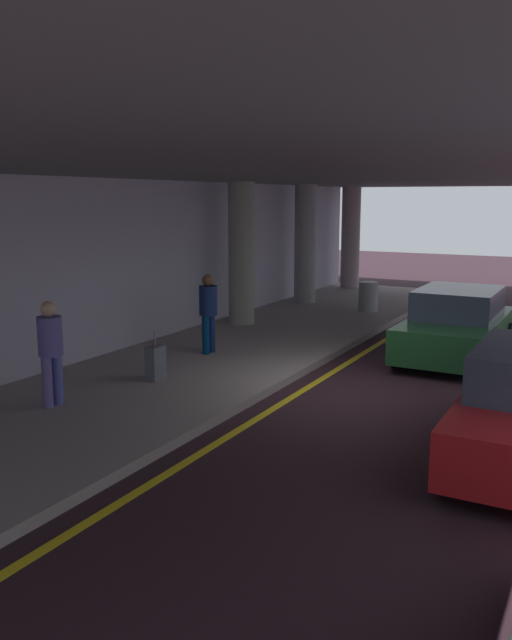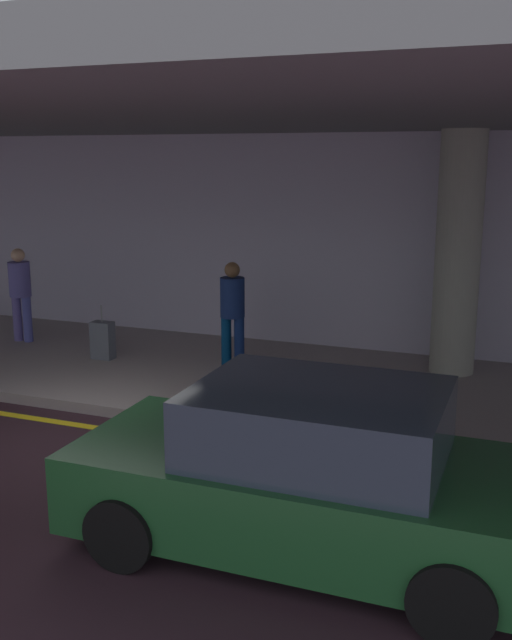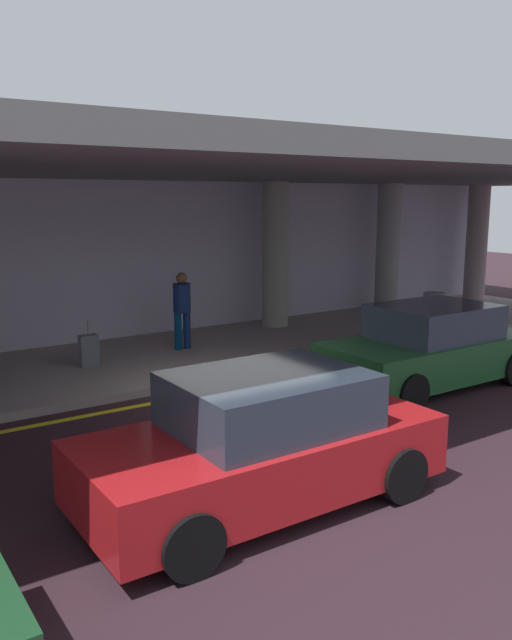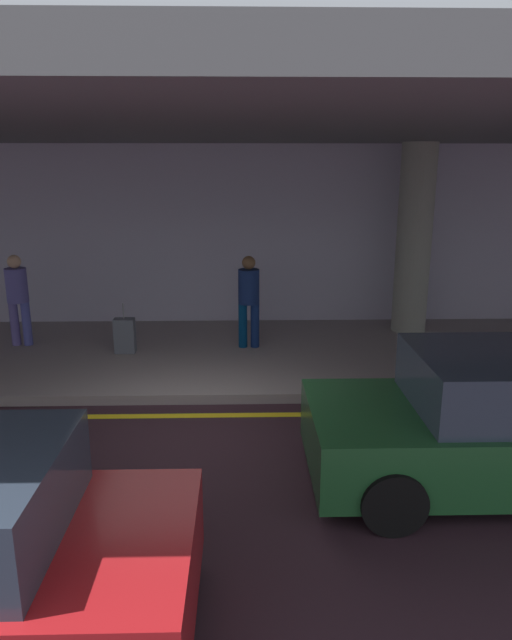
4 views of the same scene
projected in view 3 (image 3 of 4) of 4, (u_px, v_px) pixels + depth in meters
name	position (u px, v px, depth m)	size (l,w,h in m)	color
ground_plane	(234.00, 400.00, 11.04)	(60.00, 60.00, 0.00)	#2D1C24
sidewalk	(155.00, 359.00, 13.56)	(26.00, 4.20, 0.15)	gray
lane_stripe_yellow	(216.00, 391.00, 11.54)	(26.00, 0.14, 0.01)	yellow
support_column_left_mid	(275.00, 255.00, 16.44)	(0.68, 0.68, 3.65)	gray
support_column_center	(388.00, 248.00, 18.63)	(0.68, 0.68, 3.65)	gray
support_column_right_mid	(477.00, 243.00, 20.83)	(0.68, 0.68, 3.65)	gray
ceiling_overhang	(161.00, 169.00, 12.43)	(28.00, 13.20, 0.30)	slate
terminal_back_wall	(111.00, 263.00, 15.05)	(26.00, 0.30, 3.80)	#AFA8BE
car_red	(263.00, 443.00, 7.21)	(4.10, 1.92, 1.50)	#AE181C
car_dark_green	(430.00, 348.00, 11.77)	(4.10, 1.92, 1.50)	#1C4A24
traveler_with_luggage	(182.00, 305.00, 13.96)	(0.38, 0.38, 1.68)	#032C53
suitcase_upright_primary	(89.00, 350.00, 12.65)	(0.36, 0.22, 0.90)	#515660
trash_bin_steel	(434.00, 309.00, 16.69)	(0.56, 0.56, 0.85)	gray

